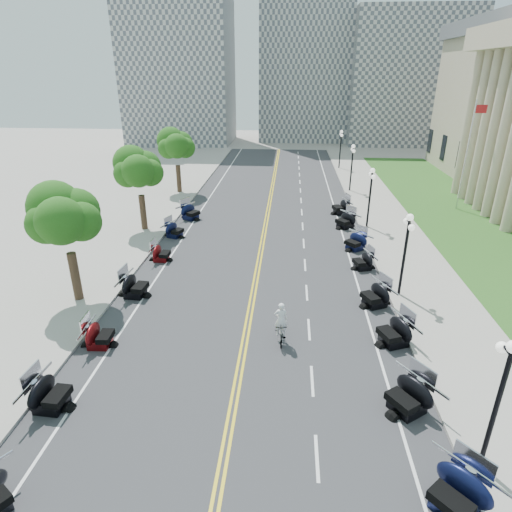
{
  "coord_description": "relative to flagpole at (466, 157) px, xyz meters",
  "views": [
    {
      "loc": [
        1.96,
        -18.88,
        12.26
      ],
      "look_at": [
        0.08,
        4.69,
        2.0
      ],
      "focal_mm": 30.0,
      "sensor_mm": 36.0,
      "label": 1
    }
  ],
  "objects": [
    {
      "name": "lane_dash_12",
      "position": [
        -14.8,
        2.0,
        -4.99
      ],
      "size": [
        0.12,
        2.0,
        0.0
      ],
      "primitive_type": "cube",
      "color": "white",
      "rests_on": "road"
    },
    {
      "name": "motorcycle_n_7",
      "position": [
        -10.96,
        -14.3,
        -4.36
      ],
      "size": [
        2.28,
        2.28,
        1.28
      ],
      "primitive_type": null,
      "rotation": [
        0.0,
        0.0,
        -1.27
      ],
      "color": "black",
      "rests_on": "road"
    },
    {
      "name": "motorcycle_s_5",
      "position": [
        -24.95,
        -24.23,
        -4.33
      ],
      "size": [
        2.0,
        2.0,
        1.34
      ],
      "primitive_type": null,
      "rotation": [
        0.0,
        0.0,
        1.62
      ],
      "color": "#590A0C",
      "rests_on": "road"
    },
    {
      "name": "motorcycle_n_10",
      "position": [
        -11.2,
        -2.25,
        -4.24
      ],
      "size": [
        2.69,
        2.69,
        1.51
      ],
      "primitive_type": null,
      "rotation": [
        0.0,
        0.0,
        -1.28
      ],
      "color": "black",
      "rests_on": "road"
    },
    {
      "name": "lane_dash_10",
      "position": [
        -14.8,
        -6.0,
        -4.99
      ],
      "size": [
        0.12,
        2.0,
        0.0
      ],
      "primitive_type": "cube",
      "color": "white",
      "rests_on": "road"
    },
    {
      "name": "lawn",
      "position": [
        -0.5,
        -4.0,
        -4.95
      ],
      "size": [
        9.0,
        60.0,
        0.1
      ],
      "primitive_type": "cube",
      "color": "#356023",
      "rests_on": "ground"
    },
    {
      "name": "street_lamp_2",
      "position": [
        -9.4,
        -18.0,
        -2.4
      ],
      "size": [
        0.5,
        1.2,
        4.9
      ],
      "primitive_type": null,
      "color": "black",
      "rests_on": "sidewalk_north"
    },
    {
      "name": "motorcycle_n_5",
      "position": [
        -10.74,
        -22.92,
        -4.25
      ],
      "size": [
        2.8,
        2.8,
        1.5
      ],
      "primitive_type": null,
      "rotation": [
        0.0,
        0.0,
        -1.18
      ],
      "color": "black",
      "rests_on": "road"
    },
    {
      "name": "street_lamp_3",
      "position": [
        -9.4,
        -6.0,
        -2.4
      ],
      "size": [
        0.5,
        1.2,
        4.9
      ],
      "primitive_type": null,
      "color": "black",
      "rests_on": "sidewalk_north"
    },
    {
      "name": "edge_line_north",
      "position": [
        -11.6,
        -12.0,
        -4.99
      ],
      "size": [
        0.12,
        90.0,
        0.0
      ],
      "primitive_type": "cube",
      "color": "white",
      "rests_on": "road"
    },
    {
      "name": "motorcycle_n_9",
      "position": [
        -11.22,
        -6.06,
        -4.27
      ],
      "size": [
        2.95,
        2.95,
        1.47
      ],
      "primitive_type": null,
      "rotation": [
        0.0,
        0.0,
        -0.9
      ],
      "color": "black",
      "rests_on": "road"
    },
    {
      "name": "lane_dash_14",
      "position": [
        -14.8,
        10.0,
        -4.99
      ],
      "size": [
        0.12,
        2.0,
        0.0
      ],
      "primitive_type": "cube",
      "color": "white",
      "rests_on": "road"
    },
    {
      "name": "cyclist_rider",
      "position": [
        -16.25,
        -23.17,
        -2.94
      ],
      "size": [
        0.66,
        0.43,
        1.81
      ],
      "primitive_type": "imported",
      "rotation": [
        0.0,
        0.0,
        3.14
      ],
      "color": "white",
      "rests_on": "bicycle"
    },
    {
      "name": "motorcycle_n_4",
      "position": [
        -11.19,
        -27.44,
        -4.23
      ],
      "size": [
        3.08,
        3.08,
        1.55
      ],
      "primitive_type": null,
      "rotation": [
        0.0,
        0.0,
        -0.96
      ],
      "color": "black",
      "rests_on": "road"
    },
    {
      "name": "street_lamp_4",
      "position": [
        -9.4,
        6.0,
        -2.4
      ],
      "size": [
        0.5,
        1.2,
        4.9
      ],
      "primitive_type": null,
      "color": "black",
      "rests_on": "sidewalk_north"
    },
    {
      "name": "lane_dash_15",
      "position": [
        -14.8,
        14.0,
        -4.99
      ],
      "size": [
        0.12,
        2.0,
        0.0
      ],
      "primitive_type": "cube",
      "color": "white",
      "rests_on": "road"
    },
    {
      "name": "lane_dash_17",
      "position": [
        -14.8,
        22.0,
        -4.99
      ],
      "size": [
        0.12,
        2.0,
        0.0
      ],
      "primitive_type": "cube",
      "color": "white",
      "rests_on": "road"
    },
    {
      "name": "lane_dash_18",
      "position": [
        -14.8,
        26.0,
        -4.99
      ],
      "size": [
        0.12,
        2.0,
        0.0
      ],
      "primitive_type": "cube",
      "color": "white",
      "rests_on": "road"
    },
    {
      "name": "motorcycle_s_9",
      "position": [
        -24.8,
        -4.84,
        -4.25
      ],
      "size": [
        2.94,
        2.94,
        1.5
      ],
      "primitive_type": null,
      "rotation": [
        0.0,
        0.0,
        1.03
      ],
      "color": "black",
      "rests_on": "road"
    },
    {
      "name": "sidewalk_south",
      "position": [
        -28.5,
        -12.0,
        -4.92
      ],
      "size": [
        5.0,
        90.0,
        0.15
      ],
      "primitive_type": "cube",
      "color": "#9E9991",
      "rests_on": "ground"
    },
    {
      "name": "street_lamp_1",
      "position": [
        -9.4,
        -30.0,
        -2.4
      ],
      "size": [
        0.5,
        1.2,
        4.9
      ],
      "primitive_type": null,
      "color": "black",
      "rests_on": "sidewalk_north"
    },
    {
      "name": "distant_block_b",
      "position": [
        -14.0,
        46.0,
        10.0
      ],
      "size": [
        16.0,
        12.0,
        30.0
      ],
      "primitive_type": "cube",
      "color": "gray",
      "rests_on": "ground"
    },
    {
      "name": "lane_dash_9",
      "position": [
        -14.8,
        -10.0,
        -4.99
      ],
      "size": [
        0.12,
        2.0,
        0.0
      ],
      "primitive_type": "cube",
      "color": "white",
      "rests_on": "road"
    },
    {
      "name": "distant_block_a",
      "position": [
        -36.0,
        40.0,
        8.0
      ],
      "size": [
        18.0,
        14.0,
        26.0
      ],
      "primitive_type": "cube",
      "color": "gray",
      "rests_on": "ground"
    },
    {
      "name": "lane_dash_4",
      "position": [
        -14.8,
        -30.0,
        -4.99
      ],
      "size": [
        0.12,
        2.0,
        0.0
      ],
      "primitive_type": "cube",
      "color": "white",
      "rests_on": "road"
    },
    {
      "name": "centerline_yellow_a",
      "position": [
        -18.12,
        -12.0,
        -4.99
      ],
      "size": [
        0.12,
        90.0,
        0.0
      ],
      "primitive_type": "cube",
      "color": "yellow",
      "rests_on": "road"
    },
    {
      "name": "tree_3",
      "position": [
        -28.0,
        -8.0,
        -0.25
      ],
      "size": [
        4.8,
        4.8,
        9.2
      ],
      "primitive_type": null,
      "color": "#235619",
      "rests_on": "sidewalk_south"
    },
    {
      "name": "motorcycle_s_8",
      "position": [
        -25.1,
        -9.37,
        -4.34
      ],
      "size": [
        2.44,
        2.44,
        1.33
      ],
      "primitive_type": null,
      "rotation": [
        0.0,
        0.0,
        1.21
      ],
      "color": "black",
      "rests_on": "road"
    },
    {
      "name": "sidewalk_north",
      "position": [
        -7.5,
        -12.0,
        -4.92
      ],
      "size": [
        5.0,
        90.0,
        0.15
      ],
      "primitive_type": "cube",
      "color": "#9E9991",
      "rests_on": "ground"
    },
    {
      "name": "motorcycle_n_8",
      "position": [
        -11.02,
        -10.88,
        -4.29
      ],
      "size": [
        2.87,
        2.87,
        1.42
      ],
      "primitive_type": null,
      "rotation": [
        0.0,
        0.0,
        -0.86
      ],
      "color": "black",
      "rests_on": "road"
    },
    {
      "name": "ground",
      "position": [
        -18.0,
        -22.0,
        -5.0
      ],
      "size": [
        160.0,
        160.0,
        0.0
      ],
      "primitive_type": "plane",
      "color": "gray"
    },
    {
      "name": "street_lamp_5",
      "position": [
        -9.4,
        18.0,
        -2.4
      ],
      "size": [
        0.5,
        1.2,
        4.9
      ],
      "primitive_type": null,
      "color": "black",
      "rests_on": "sidewalk_north"
    },
    {
      "name": "road",
      "position": [
        -18.0,
        -12.0,
        -5.0
      ],
      "size": [
        16.0,
        90.0,
        0.01
      ],
      "primitive_type": "cube",
      "color": "#333335",
      "rests_on": "ground"
    },
    {
      "name": "tree_2",
      "position": [
        -28.0,
        -20.0,
        -0.25
      ],
      "size": [
        4.8,
        4.8,
        9.2
      ],
      "primitive_type": null,
      "color": "#235619",
      "rests_on": "sidewalk_south"
    },
    {
      "name": "lane_dash_13",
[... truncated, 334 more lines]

